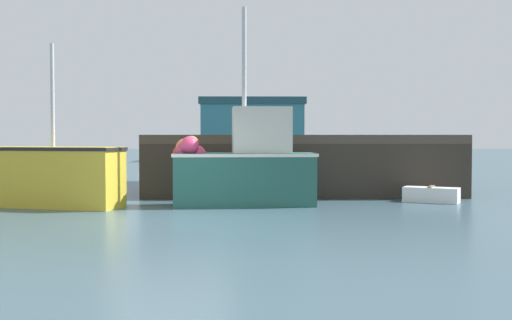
# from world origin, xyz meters

# --- Properties ---
(ground) EXTENTS (120.00, 160.00, 0.10)m
(ground) POSITION_xyz_m (0.00, 0.00, -0.05)
(ground) COLOR #38515B
(pier) EXTENTS (9.25, 7.52, 1.79)m
(pier) POSITION_xyz_m (3.26, 7.28, 1.49)
(pier) COLOR #473D33
(pier) RESTS_ON ground
(fishing_boat_near_left) EXTENTS (3.65, 1.99, 4.01)m
(fishing_boat_near_left) POSITION_xyz_m (-3.15, 2.33, 0.79)
(fishing_boat_near_left) COLOR gold
(fishing_boat_near_left) RESTS_ON ground
(fishing_boat_near_right) EXTENTS (3.67, 1.40, 4.97)m
(fishing_boat_near_right) POSITION_xyz_m (1.52, 2.58, 0.99)
(fishing_boat_near_right) COLOR #23564C
(fishing_boat_near_right) RESTS_ON ground
(rowboat) EXTENTS (1.52, 1.16, 0.44)m
(rowboat) POSITION_xyz_m (6.51, 3.31, 0.20)
(rowboat) COLOR white
(rowboat) RESTS_ON ground
(warehouse) EXTENTS (7.65, 5.25, 4.61)m
(warehouse) POSITION_xyz_m (2.10, 33.27, 2.32)
(warehouse) COLOR #2D6B7A
(warehouse) RESTS_ON ground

